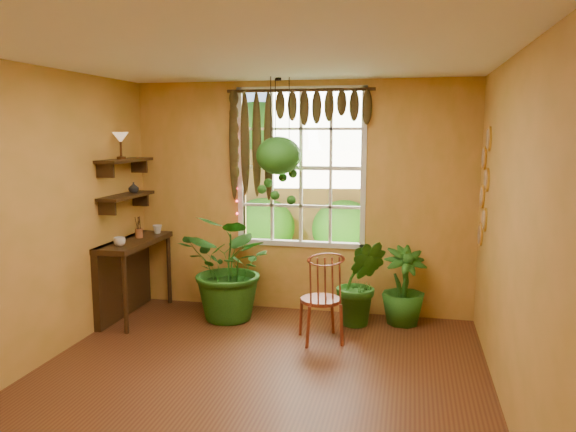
# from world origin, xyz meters

# --- Properties ---
(floor) EXTENTS (4.50, 4.50, 0.00)m
(floor) POSITION_xyz_m (0.00, 0.00, 0.00)
(floor) COLOR #5C321A
(floor) RESTS_ON ground
(ceiling) EXTENTS (4.50, 4.50, 0.00)m
(ceiling) POSITION_xyz_m (0.00, 0.00, 2.70)
(ceiling) COLOR white
(ceiling) RESTS_ON wall_back
(wall_back) EXTENTS (4.00, 0.00, 4.00)m
(wall_back) POSITION_xyz_m (0.00, 2.25, 1.35)
(wall_back) COLOR gold
(wall_back) RESTS_ON floor
(wall_left) EXTENTS (0.00, 4.50, 4.50)m
(wall_left) POSITION_xyz_m (-2.00, 0.00, 1.35)
(wall_left) COLOR gold
(wall_left) RESTS_ON floor
(wall_right) EXTENTS (0.00, 4.50, 4.50)m
(wall_right) POSITION_xyz_m (2.00, 0.00, 1.35)
(wall_right) COLOR gold
(wall_right) RESTS_ON floor
(window) EXTENTS (1.52, 0.10, 1.86)m
(window) POSITION_xyz_m (0.00, 2.28, 1.70)
(window) COLOR white
(window) RESTS_ON wall_back
(valance_vine) EXTENTS (1.70, 0.12, 1.10)m
(valance_vine) POSITION_xyz_m (-0.08, 2.16, 2.28)
(valance_vine) COLOR #35200E
(valance_vine) RESTS_ON window
(string_lights) EXTENTS (0.03, 0.03, 1.54)m
(string_lights) POSITION_xyz_m (-0.76, 2.19, 1.75)
(string_lights) COLOR #FF2633
(string_lights) RESTS_ON window
(wall_plates) EXTENTS (0.04, 0.32, 1.10)m
(wall_plates) POSITION_xyz_m (1.98, 1.79, 1.55)
(wall_plates) COLOR #F6E8C9
(wall_plates) RESTS_ON wall_right
(counter_ledge) EXTENTS (0.40, 1.20, 0.90)m
(counter_ledge) POSITION_xyz_m (-1.91, 1.60, 0.55)
(counter_ledge) COLOR #35200E
(counter_ledge) RESTS_ON floor
(shelf_lower) EXTENTS (0.25, 0.90, 0.04)m
(shelf_lower) POSITION_xyz_m (-1.88, 1.60, 1.40)
(shelf_lower) COLOR #35200E
(shelf_lower) RESTS_ON wall_left
(shelf_upper) EXTENTS (0.25, 0.90, 0.04)m
(shelf_upper) POSITION_xyz_m (-1.88, 1.60, 1.80)
(shelf_upper) COLOR #35200E
(shelf_upper) RESTS_ON wall_left
(backyard) EXTENTS (14.00, 10.00, 12.00)m
(backyard) POSITION_xyz_m (0.24, 6.87, 1.28)
(backyard) COLOR #204F16
(backyard) RESTS_ON ground
(windsor_chair) EXTENTS (0.54, 0.55, 1.09)m
(windsor_chair) POSITION_xyz_m (0.42, 1.26, 0.32)
(windsor_chair) COLOR maroon
(windsor_chair) RESTS_ON floor
(potted_plant_left) EXTENTS (1.39, 1.31, 1.23)m
(potted_plant_left) POSITION_xyz_m (-0.67, 1.71, 0.61)
(potted_plant_left) COLOR #184B14
(potted_plant_left) RESTS_ON floor
(potted_plant_mid) EXTENTS (0.56, 0.46, 0.96)m
(potted_plant_mid) POSITION_xyz_m (0.75, 1.84, 0.48)
(potted_plant_mid) COLOR #184B14
(potted_plant_mid) RESTS_ON floor
(potted_plant_right) EXTENTS (0.63, 0.63, 0.86)m
(potted_plant_right) POSITION_xyz_m (1.22, 1.99, 0.43)
(potted_plant_right) COLOR #184B14
(potted_plant_right) RESTS_ON floor
(hanging_basket) EXTENTS (0.50, 0.50, 1.39)m
(hanging_basket) POSITION_xyz_m (-0.18, 1.90, 1.84)
(hanging_basket) COLOR black
(hanging_basket) RESTS_ON ceiling
(cup_a) EXTENTS (0.13, 0.13, 0.10)m
(cup_a) POSITION_xyz_m (-1.78, 1.23, 0.95)
(cup_a) COLOR silver
(cup_a) RESTS_ON counter_ledge
(cup_b) EXTENTS (0.11, 0.11, 0.10)m
(cup_b) POSITION_xyz_m (-1.72, 2.03, 0.95)
(cup_b) COLOR beige
(cup_b) RESTS_ON counter_ledge
(brush_jar) EXTENTS (0.09, 0.09, 0.32)m
(brush_jar) POSITION_xyz_m (-1.80, 1.72, 1.02)
(brush_jar) COLOR #97512C
(brush_jar) RESTS_ON counter_ledge
(shelf_vase) EXTENTS (0.15, 0.15, 0.12)m
(shelf_vase) POSITION_xyz_m (-1.87, 1.77, 1.48)
(shelf_vase) COLOR #B2AD99
(shelf_vase) RESTS_ON shelf_lower
(tiffany_lamp) EXTENTS (0.18, 0.18, 0.30)m
(tiffany_lamp) POSITION_xyz_m (-1.86, 1.50, 2.04)
(tiffany_lamp) COLOR #543118
(tiffany_lamp) RESTS_ON shelf_upper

